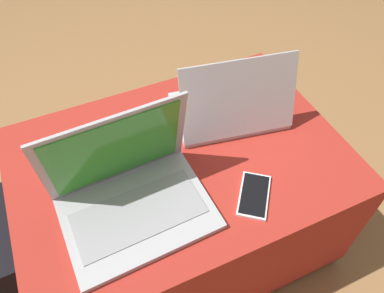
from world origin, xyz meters
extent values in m
plane|color=#9E7042|center=(0.00, 0.00, 0.00)|extent=(14.00, 14.00, 0.00)
cube|color=maroon|center=(0.00, 0.00, 0.03)|extent=(0.88, 0.62, 0.05)
cube|color=#B22D23|center=(0.00, 0.00, 0.26)|extent=(0.92, 0.65, 0.42)
cube|color=#B7B7BC|center=(-0.17, -0.13, 0.48)|extent=(0.36, 0.27, 0.02)
cube|color=#9E9EA3|center=(-0.17, -0.13, 0.49)|extent=(0.32, 0.15, 0.00)
cube|color=#B7B7BC|center=(-0.17, -0.02, 0.61)|extent=(0.35, 0.07, 0.25)
cube|color=green|center=(-0.17, -0.03, 0.61)|extent=(0.32, 0.06, 0.22)
cube|color=silver|center=(0.20, 0.10, 0.48)|extent=(0.36, 0.28, 0.02)
cube|color=#9E9EA3|center=(0.20, 0.11, 0.49)|extent=(0.30, 0.17, 0.00)
cube|color=silver|center=(0.19, 0.02, 0.59)|extent=(0.33, 0.12, 0.22)
cube|color=#1E4799|center=(0.19, 0.03, 0.59)|extent=(0.29, 0.11, 0.19)
cube|color=white|center=(0.12, -0.20, 0.47)|extent=(0.14, 0.15, 0.01)
cube|color=black|center=(0.12, -0.20, 0.48)|extent=(0.13, 0.14, 0.00)
cube|color=black|center=(-0.55, 0.04, 0.19)|extent=(0.16, 0.30, 0.39)
camera|label=1|loc=(-0.24, -0.61, 1.28)|focal=35.00mm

